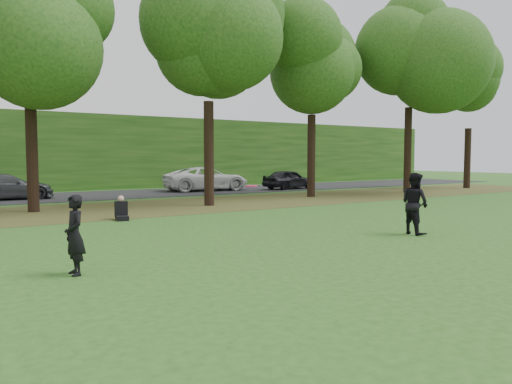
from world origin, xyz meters
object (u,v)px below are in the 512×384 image
Objects in this scene: player_left at (75,235)px; player_right at (415,203)px; seated_person at (121,211)px; frisbee at (251,186)px.

player_right reaches higher than player_left.
player_left is 9.16m from player_right.
seated_person is at bearing 152.43° from player_left.
seated_person is at bearing 44.17° from player_right.
player_right is at bearing 85.16° from player_left.
player_left is 8.23m from seated_person.
seated_person is (-0.56, 7.25, -1.19)m from frisbee.
player_right is 5.20m from frisbee.
player_right reaches higher than frisbee.
frisbee is at bearing 90.21° from player_left.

